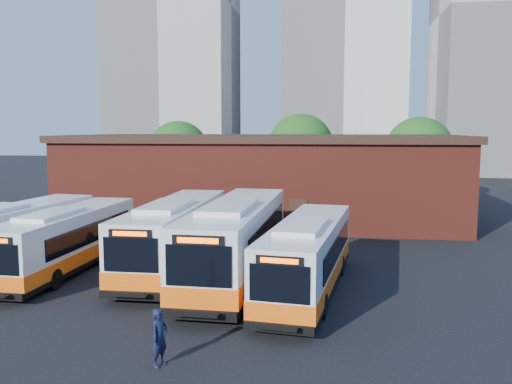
# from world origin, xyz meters

# --- Properties ---
(ground) EXTENTS (220.00, 220.00, 0.00)m
(ground) POSITION_xyz_m (0.00, 0.00, 0.00)
(ground) COLOR black
(bus_farwest) EXTENTS (3.65, 11.94, 3.21)m
(bus_farwest) POSITION_xyz_m (-10.55, 4.00, 1.46)
(bus_farwest) COLOR silver
(bus_farwest) RESTS_ON ground
(bus_west) EXTENTS (2.72, 11.38, 3.08)m
(bus_west) POSITION_xyz_m (-7.57, 4.00, 1.40)
(bus_west) COLOR silver
(bus_west) RESTS_ON ground
(bus_midwest) EXTENTS (2.66, 12.58, 3.42)m
(bus_midwest) POSITION_xyz_m (-2.52, 5.23, 1.55)
(bus_midwest) COLOR silver
(bus_midwest) RESTS_ON ground
(bus_mideast) EXTENTS (3.20, 13.55, 3.67)m
(bus_mideast) POSITION_xyz_m (0.82, 3.82, 1.66)
(bus_mideast) COLOR silver
(bus_mideast) RESTS_ON ground
(bus_east) EXTENTS (3.76, 11.74, 3.15)m
(bus_east) POSITION_xyz_m (4.15, 2.17, 1.43)
(bus_east) COLOR silver
(bus_east) RESTS_ON ground
(transit_worker) EXTENTS (0.60, 0.73, 1.71)m
(transit_worker) POSITION_xyz_m (0.22, -5.73, 0.85)
(transit_worker) COLOR black
(transit_worker) RESTS_ON ground
(depot_building) EXTENTS (28.60, 12.60, 6.40)m
(depot_building) POSITION_xyz_m (0.00, 20.00, 3.26)
(depot_building) COLOR maroon
(depot_building) RESTS_ON ground
(tree_west) EXTENTS (6.00, 6.00, 7.65)m
(tree_west) POSITION_xyz_m (-10.00, 32.00, 4.64)
(tree_west) COLOR #382314
(tree_west) RESTS_ON ground
(tree_mid) EXTENTS (6.56, 6.56, 8.36)m
(tree_mid) POSITION_xyz_m (2.00, 34.00, 5.08)
(tree_mid) COLOR #382314
(tree_mid) RESTS_ON ground
(tree_east) EXTENTS (6.24, 6.24, 7.96)m
(tree_east) POSITION_xyz_m (13.00, 31.00, 4.83)
(tree_east) COLOR #382314
(tree_east) RESTS_ON ground
(tower_left) EXTENTS (20.00, 18.00, 56.20)m
(tower_left) POSITION_xyz_m (-22.00, 72.00, 27.84)
(tower_left) COLOR #ABA59D
(tower_left) RESTS_ON ground
(tower_center) EXTENTS (22.00, 20.00, 61.20)m
(tower_center) POSITION_xyz_m (7.00, 86.00, 30.34)
(tower_center) COLOR beige
(tower_center) RESTS_ON ground
(tower_right) EXTENTS (18.00, 18.00, 49.20)m
(tower_right) POSITION_xyz_m (30.00, 68.00, 24.34)
(tower_right) COLOR #ABA59D
(tower_right) RESTS_ON ground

